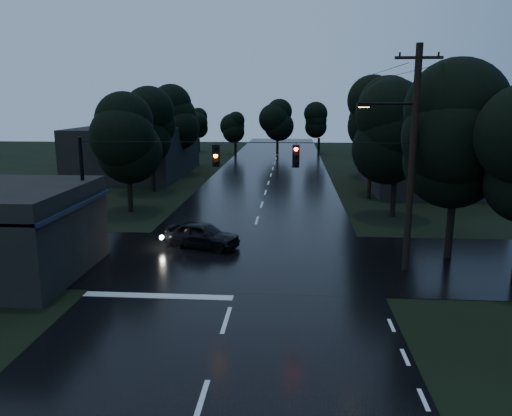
# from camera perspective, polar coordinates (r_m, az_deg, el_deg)

# --- Properties ---
(ground) EXTENTS (160.00, 160.00, 0.00)m
(ground) POSITION_cam_1_polar(r_m,az_deg,el_deg) (13.84, -6.36, -21.43)
(ground) COLOR black
(ground) RESTS_ON ground
(main_road) EXTENTS (12.00, 120.00, 0.02)m
(main_road) POSITION_cam_1_polar(r_m,az_deg,el_deg) (42.06, 1.09, 1.75)
(main_road) COLOR black
(main_road) RESTS_ON ground
(cross_street) EXTENTS (60.00, 9.00, 0.02)m
(cross_street) POSITION_cam_1_polar(r_m,az_deg,el_deg) (24.63, -1.25, -5.87)
(cross_street) COLOR black
(cross_street) RESTS_ON ground
(building_far_right) EXTENTS (10.00, 14.00, 4.40)m
(building_far_right) POSITION_cam_1_polar(r_m,az_deg,el_deg) (47.11, 18.72, 4.95)
(building_far_right) COLOR black
(building_far_right) RESTS_ON ground
(building_far_left) EXTENTS (10.00, 16.00, 5.00)m
(building_far_left) POSITION_cam_1_polar(r_m,az_deg,el_deg) (54.07, -13.36, 6.44)
(building_far_left) COLOR black
(building_far_left) RESTS_ON ground
(utility_pole_main) EXTENTS (3.50, 0.30, 10.00)m
(utility_pole_main) POSITION_cam_1_polar(r_m,az_deg,el_deg) (23.01, 17.22, 5.72)
(utility_pole_main) COLOR black
(utility_pole_main) RESTS_ON ground
(utility_pole_far) EXTENTS (2.00, 0.30, 7.50)m
(utility_pole_far) POSITION_cam_1_polar(r_m,az_deg,el_deg) (39.94, 13.01, 6.51)
(utility_pole_far) COLOR black
(utility_pole_far) RESTS_ON ground
(anchor_pole_left) EXTENTS (0.18, 0.18, 6.00)m
(anchor_pole_left) POSITION_cam_1_polar(r_m,az_deg,el_deg) (24.79, -19.05, 0.74)
(anchor_pole_left) COLOR black
(anchor_pole_left) RESTS_ON ground
(span_signals) EXTENTS (15.00, 0.37, 1.12)m
(span_signals) POSITION_cam_1_polar(r_m,az_deg,el_deg) (22.49, -0.14, 6.09)
(span_signals) COLOR black
(span_signals) RESTS_ON ground
(tree_corner_near) EXTENTS (4.48, 4.48, 9.44)m
(tree_corner_near) POSITION_cam_1_polar(r_m,az_deg,el_deg) (25.55, 22.06, 7.63)
(tree_corner_near) COLOR black
(tree_corner_near) RESTS_ON ground
(tree_left_a) EXTENTS (3.92, 3.92, 8.26)m
(tree_left_a) POSITION_cam_1_polar(r_m,az_deg,el_deg) (35.24, -14.55, 7.93)
(tree_left_a) COLOR black
(tree_left_a) RESTS_ON ground
(tree_left_b) EXTENTS (4.20, 4.20, 8.85)m
(tree_left_b) POSITION_cam_1_polar(r_m,az_deg,el_deg) (43.02, -11.92, 9.27)
(tree_left_b) COLOR black
(tree_left_b) RESTS_ON ground
(tree_left_c) EXTENTS (4.48, 4.48, 9.44)m
(tree_left_c) POSITION_cam_1_polar(r_m,az_deg,el_deg) (52.82, -9.55, 10.27)
(tree_left_c) COLOR black
(tree_left_c) RESTS_ON ground
(tree_right_a) EXTENTS (4.20, 4.20, 8.85)m
(tree_right_a) POSITION_cam_1_polar(r_m,az_deg,el_deg) (34.03, 15.82, 8.36)
(tree_right_a) COLOR black
(tree_right_a) RESTS_ON ground
(tree_right_b) EXTENTS (4.48, 4.48, 9.44)m
(tree_right_b) POSITION_cam_1_polar(r_m,az_deg,el_deg) (41.98, 14.52, 9.59)
(tree_right_b) COLOR black
(tree_right_b) RESTS_ON ground
(tree_right_c) EXTENTS (4.76, 4.76, 10.03)m
(tree_right_c) POSITION_cam_1_polar(r_m,az_deg,el_deg) (51.92, 13.27, 10.50)
(tree_right_c) COLOR black
(tree_right_c) RESTS_ON ground
(car) EXTENTS (4.33, 2.77, 1.37)m
(car) POSITION_cam_1_polar(r_m,az_deg,el_deg) (26.54, -6.17, -3.05)
(car) COLOR black
(car) RESTS_ON ground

